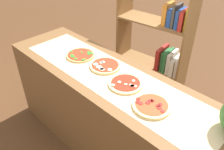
% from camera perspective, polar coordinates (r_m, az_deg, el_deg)
% --- Properties ---
extents(ground_plane, '(12.00, 12.00, 0.00)m').
position_cam_1_polar(ground_plane, '(2.53, 0.00, -17.29)').
color(ground_plane, '#4C2D19').
extents(counter, '(2.25, 0.63, 0.90)m').
position_cam_1_polar(counter, '(2.20, 0.00, -10.08)').
color(counter, brown).
rests_on(counter, ground_plane).
extents(parchment_paper, '(1.86, 0.46, 0.00)m').
position_cam_1_polar(parchment_paper, '(1.91, 0.00, -0.47)').
color(parchment_paper, tan).
rests_on(parchment_paper, counter).
extents(pizza_spinach_0, '(0.26, 0.26, 0.02)m').
position_cam_1_polar(pizza_spinach_0, '(2.20, -7.64, 4.81)').
color(pizza_spinach_0, tan).
rests_on(pizza_spinach_0, parchment_paper).
extents(pizza_mozzarella_1, '(0.27, 0.27, 0.03)m').
position_cam_1_polar(pizza_mozzarella_1, '(2.03, -1.70, 2.27)').
color(pizza_mozzarella_1, '#E5C17F').
rests_on(pizza_mozzarella_1, parchment_paper).
extents(pizza_mushroom_2, '(0.27, 0.27, 0.03)m').
position_cam_1_polar(pizza_mushroom_2, '(1.82, 3.27, -2.12)').
color(pizza_mushroom_2, '#E5C17F').
rests_on(pizza_mushroom_2, parchment_paper).
extents(pizza_pepperoni_3, '(0.27, 0.27, 0.03)m').
position_cam_1_polar(pizza_pepperoni_3, '(1.64, 9.56, -7.31)').
color(pizza_pepperoni_3, '#E5C17F').
rests_on(pizza_pepperoni_3, parchment_paper).
extents(bookshelf, '(0.83, 0.38, 1.59)m').
position_cam_1_polar(bookshelf, '(2.65, 11.69, 5.61)').
color(bookshelf, brown).
rests_on(bookshelf, ground_plane).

